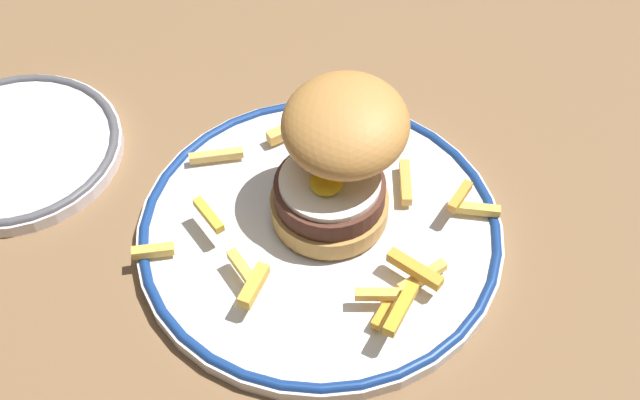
{
  "coord_description": "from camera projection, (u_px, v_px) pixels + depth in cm",
  "views": [
    {
      "loc": [
        31.45,
        -26.35,
        51.86
      ],
      "look_at": [
        4.14,
        1.2,
        4.6
      ],
      "focal_mm": 44.66,
      "sensor_mm": 36.0,
      "label": 1
    }
  ],
  "objects": [
    {
      "name": "fries_pile",
      "position": [
        337.0,
        204.0,
        0.64
      ],
      "size": [
        24.51,
        26.3,
        2.64
      ],
      "color": "#E8AE4B",
      "rests_on": "dinner_plate"
    },
    {
      "name": "dinner_plate",
      "position": [
        320.0,
        230.0,
        0.64
      ],
      "size": [
        29.39,
        29.39,
        1.6
      ],
      "color": "silver",
      "rests_on": "ground_plane"
    },
    {
      "name": "side_plate",
      "position": [
        16.0,
        148.0,
        0.7
      ],
      "size": [
        18.56,
        18.56,
        1.6
      ],
      "color": "white",
      "rests_on": "ground_plane"
    },
    {
      "name": "ground_plane",
      "position": [
        275.0,
        231.0,
        0.68
      ],
      "size": [
        129.0,
        102.17,
        4.0
      ],
      "primitive_type": "cube",
      "color": "brown"
    },
    {
      "name": "burger",
      "position": [
        338.0,
        157.0,
        0.61
      ],
      "size": [
        13.55,
        13.75,
        11.27
      ],
      "color": "#B2803E",
      "rests_on": "dinner_plate"
    }
  ]
}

